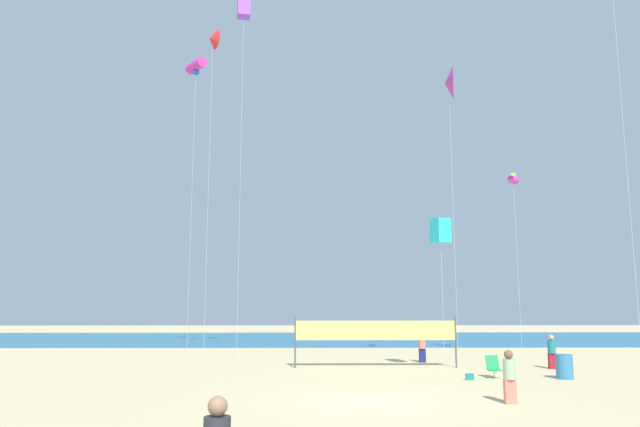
{
  "coord_description": "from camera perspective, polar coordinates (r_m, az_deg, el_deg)",
  "views": [
    {
      "loc": [
        -1.81,
        -18.94,
        3.06
      ],
      "look_at": [
        -1.42,
        8.23,
        7.18
      ],
      "focal_mm": 32.83,
      "sensor_mm": 36.0,
      "label": 1
    }
  ],
  "objects": [
    {
      "name": "ground_plane",
      "position": [
        19.27,
        4.8,
        -17.74
      ],
      "size": [
        120.0,
        120.0,
        0.0
      ],
      "primitive_type": "plane",
      "color": "#D1BC89"
    },
    {
      "name": "ocean_band",
      "position": [
        50.48,
        1.25,
        -12.1
      ],
      "size": [
        120.0,
        20.0,
        0.01
      ],
      "primitive_type": "cube",
      "color": "#1E6B99",
      "rests_on": "ground"
    },
    {
      "name": "beachgoer_sage_shirt",
      "position": [
        19.43,
        17.98,
        -14.74
      ],
      "size": [
        0.37,
        0.37,
        1.6
      ],
      "rotation": [
        0.0,
        0.0,
        1.17
      ],
      "color": "#EA7260",
      "rests_on": "ground"
    },
    {
      "name": "beachgoer_teal_shirt",
      "position": [
        29.9,
        21.66,
        -12.31
      ],
      "size": [
        0.36,
        0.36,
        1.56
      ],
      "rotation": [
        0.0,
        0.0,
        4.41
      ],
      "color": "maroon",
      "rests_on": "ground"
    },
    {
      "name": "beachgoer_coral_shirt",
      "position": [
        31.25,
        9.92,
        -12.63
      ],
      "size": [
        0.35,
        0.35,
        1.52
      ],
      "rotation": [
        0.0,
        0.0,
        2.91
      ],
      "color": "navy",
      "rests_on": "ground"
    },
    {
      "name": "folding_beach_chair",
      "position": [
        25.69,
        16.54,
        -14.08
      ],
      "size": [
        0.52,
        0.65,
        0.89
      ],
      "rotation": [
        0.0,
        0.0,
        0.13
      ],
      "color": "#1E8C4C",
      "rests_on": "ground"
    },
    {
      "name": "trash_barrel",
      "position": [
        26.27,
        22.72,
        -13.6
      ],
      "size": [
        0.66,
        0.66,
        0.97
      ],
      "primitive_type": "cylinder",
      "color": "teal",
      "rests_on": "ground"
    },
    {
      "name": "volleyball_net",
      "position": [
        28.45,
        5.43,
        -11.47
      ],
      "size": [
        7.71,
        0.09,
        2.4
      ],
      "color": "#4C4C51",
      "rests_on": "ground"
    },
    {
      "name": "beach_handbag",
      "position": [
        24.8,
        14.4,
        -15.16
      ],
      "size": [
        0.31,
        0.16,
        0.25
      ],
      "primitive_type": "cube",
      "color": "#19727A",
      "rests_on": "ground"
    },
    {
      "name": "kite_violet_box",
      "position": [
        37.54,
        -7.44,
        19.22
      ],
      "size": [
        0.88,
        0.88,
        21.2
      ],
      "color": "silver",
      "rests_on": "ground"
    },
    {
      "name": "kite_magenta_delta",
      "position": [
        32.39,
        12.45,
        12.29
      ],
      "size": [
        0.81,
        1.78,
        15.39
      ],
      "color": "silver",
      "rests_on": "ground"
    },
    {
      "name": "kite_magenta_tube",
      "position": [
        39.68,
        -11.98,
        13.84
      ],
      "size": [
        1.57,
        1.68,
        18.51
      ],
      "color": "silver",
      "rests_on": "ground"
    },
    {
      "name": "kite_cyan_box",
      "position": [
        26.86,
        11.66,
        -1.67
      ],
      "size": [
        0.91,
        0.91,
        6.79
      ],
      "color": "silver",
      "rests_on": "ground"
    },
    {
      "name": "kite_magenta_inflatable",
      "position": [
        36.4,
        18.33,
        3.11
      ],
      "size": [
        1.3,
        1.51,
        10.61
      ],
      "color": "silver",
      "rests_on": "ground"
    },
    {
      "name": "kite_red_delta",
      "position": [
        38.04,
        -10.41,
        16.36
      ],
      "size": [
        1.02,
        1.26,
        19.69
      ],
      "color": "silver",
      "rests_on": "ground"
    }
  ]
}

